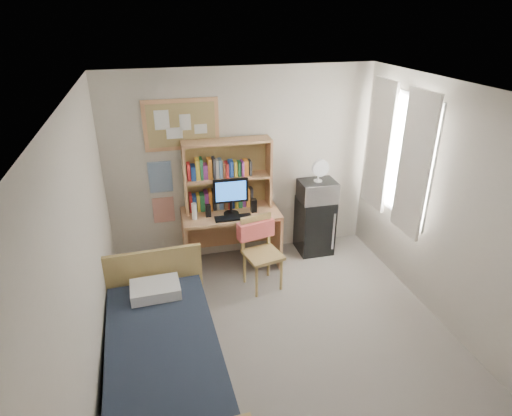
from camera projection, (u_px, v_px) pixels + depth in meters
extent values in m
cube|color=gray|center=(289.00, 349.00, 4.49)|extent=(3.60, 4.20, 0.02)
cube|color=silver|center=(300.00, 97.00, 3.38)|extent=(3.60, 4.20, 0.02)
cube|color=beige|center=(243.00, 166.00, 5.77)|extent=(3.60, 0.04, 2.60)
cube|color=beige|center=(87.00, 267.00, 3.52)|extent=(0.04, 4.20, 2.60)
cube|color=beige|center=(462.00, 218.00, 4.34)|extent=(0.04, 4.20, 2.60)
cube|color=white|center=(398.00, 155.00, 5.25)|extent=(0.10, 1.40, 1.70)
cube|color=white|center=(414.00, 165.00, 4.89)|extent=(0.04, 0.55, 1.70)
cube|color=white|center=(379.00, 146.00, 5.60)|extent=(0.04, 0.55, 1.70)
cube|color=tan|center=(181.00, 125.00, 5.31)|extent=(0.94, 0.03, 0.64)
cube|color=#23538F|center=(160.00, 177.00, 5.53)|extent=(0.30, 0.01, 0.42)
cube|color=#BF3B21|center=(164.00, 210.00, 5.73)|extent=(0.28, 0.01, 0.36)
cube|color=tan|center=(231.00, 239.00, 5.80)|extent=(1.29, 0.67, 0.80)
cube|color=tan|center=(263.00, 254.00, 5.30)|extent=(0.55, 0.55, 0.93)
cube|color=black|center=(314.00, 225.00, 6.15)|extent=(0.48, 0.48, 0.80)
cube|color=black|center=(165.00, 367.00, 3.88)|extent=(1.07, 2.05, 0.56)
cube|color=tan|center=(228.00, 175.00, 5.56)|extent=(1.15, 0.32, 0.93)
cube|color=black|center=(231.00, 197.00, 5.47)|extent=(0.45, 0.05, 0.48)
cube|color=black|center=(233.00, 218.00, 5.45)|extent=(0.48, 0.16, 0.02)
cube|color=black|center=(208.00, 211.00, 5.48)|extent=(0.07, 0.07, 0.16)
cube|color=black|center=(254.00, 206.00, 5.60)|extent=(0.08, 0.08, 0.18)
cylinder|color=white|center=(194.00, 211.00, 5.39)|extent=(0.07, 0.07, 0.22)
cube|color=#EF605B|center=(256.00, 229.00, 5.35)|extent=(0.49, 0.24, 0.22)
cube|color=silver|center=(317.00, 191.00, 5.90)|extent=(0.50, 0.38, 0.29)
cylinder|color=white|center=(319.00, 171.00, 5.78)|extent=(0.24, 0.24, 0.29)
cube|color=white|center=(155.00, 289.00, 4.38)|extent=(0.50, 0.36, 0.12)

